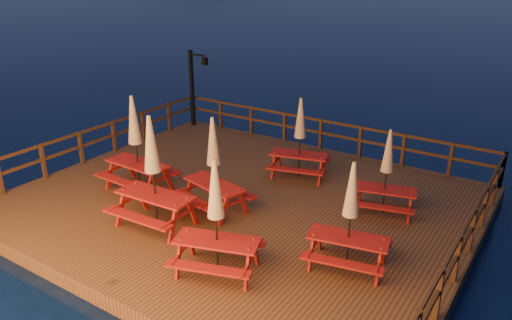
% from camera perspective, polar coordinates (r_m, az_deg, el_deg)
% --- Properties ---
extents(ground, '(500.00, 500.00, 0.00)m').
position_cam_1_polar(ground, '(14.09, -1.69, -6.00)').
color(ground, black).
rests_on(ground, ground).
extents(deck, '(12.00, 10.00, 0.40)m').
position_cam_1_polar(deck, '(14.00, -1.70, -5.27)').
color(deck, '#452916').
rests_on(deck, ground).
extents(deck_piles, '(11.44, 9.44, 1.40)m').
position_cam_1_polar(deck_piles, '(14.23, -1.68, -7.07)').
color(deck_piles, '#371B11').
rests_on(deck_piles, ground).
extents(railing, '(11.80, 9.75, 1.10)m').
position_cam_1_polar(railing, '(14.96, 2.17, 0.60)').
color(railing, '#371B11').
rests_on(railing, deck).
extents(lamp_post, '(0.85, 0.18, 3.00)m').
position_cam_1_polar(lamp_post, '(19.87, -7.01, 8.89)').
color(lamp_post, black).
rests_on(lamp_post, deck).
extents(picnic_table_0, '(1.95, 1.72, 2.44)m').
position_cam_1_polar(picnic_table_0, '(10.59, 10.72, -6.15)').
color(picnic_table_0, maroon).
rests_on(picnic_table_0, deck).
extents(picnic_table_1, '(2.05, 1.84, 2.48)m').
position_cam_1_polar(picnic_table_1, '(14.96, 5.04, 2.67)').
color(picnic_table_1, maroon).
rests_on(picnic_table_1, deck).
extents(picnic_table_2, '(2.17, 1.97, 2.56)m').
position_cam_1_polar(picnic_table_2, '(10.25, -4.58, -6.38)').
color(picnic_table_2, maroon).
rests_on(picnic_table_2, deck).
extents(picnic_table_3, '(2.00, 1.66, 2.78)m').
position_cam_1_polar(picnic_table_3, '(14.36, -13.60, 1.97)').
color(picnic_table_3, maroon).
rests_on(picnic_table_3, deck).
extents(picnic_table_4, '(1.88, 1.67, 2.30)m').
position_cam_1_polar(picnic_table_4, '(13.15, 14.71, -1.18)').
color(picnic_table_4, maroon).
rests_on(picnic_table_4, deck).
extents(picnic_table_5, '(2.08, 1.74, 2.86)m').
position_cam_1_polar(picnic_table_5, '(12.23, -11.69, -1.18)').
color(picnic_table_5, maroon).
rests_on(picnic_table_5, deck).
extents(picnic_table_6, '(2.09, 1.86, 2.57)m').
position_cam_1_polar(picnic_table_6, '(12.84, -4.86, -0.40)').
color(picnic_table_6, maroon).
rests_on(picnic_table_6, deck).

